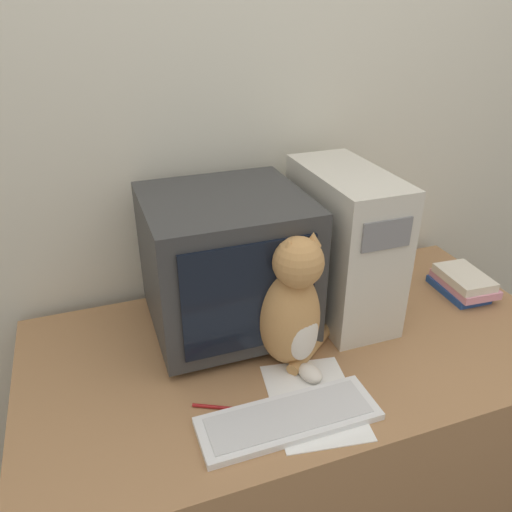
# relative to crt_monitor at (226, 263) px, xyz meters

# --- Properties ---
(wall_back) EXTENTS (7.00, 0.05, 2.50)m
(wall_back) POSITION_rel_crt_monitor_xyz_m (0.17, 0.30, 0.26)
(wall_back) COLOR beige
(wall_back) RESTS_ON ground_plane
(desk) EXTENTS (1.54, 0.79, 0.78)m
(desk) POSITION_rel_crt_monitor_xyz_m (0.17, -0.16, -0.60)
(desk) COLOR #9E7047
(desk) RESTS_ON ground_plane
(crt_monitor) EXTENTS (0.44, 0.42, 0.41)m
(crt_monitor) POSITION_rel_crt_monitor_xyz_m (0.00, 0.00, 0.00)
(crt_monitor) COLOR #333333
(crt_monitor) RESTS_ON desk
(computer_tower) EXTENTS (0.20, 0.42, 0.45)m
(computer_tower) POSITION_rel_crt_monitor_xyz_m (0.36, -0.02, 0.01)
(computer_tower) COLOR beige
(computer_tower) RESTS_ON desk
(keyboard) EXTENTS (0.43, 0.14, 0.02)m
(keyboard) POSITION_rel_crt_monitor_xyz_m (0.02, -0.42, -0.20)
(keyboard) COLOR silver
(keyboard) RESTS_ON desk
(cat) EXTENTS (0.28, 0.24, 0.38)m
(cat) POSITION_rel_crt_monitor_xyz_m (0.11, -0.22, -0.04)
(cat) COLOR #B7844C
(cat) RESTS_ON desk
(book_stack) EXTENTS (0.15, 0.21, 0.08)m
(book_stack) POSITION_rel_crt_monitor_xyz_m (0.79, -0.09, -0.17)
(book_stack) COLOR #234793
(book_stack) RESTS_ON desk
(pen) EXTENTS (0.12, 0.07, 0.01)m
(pen) POSITION_rel_crt_monitor_xyz_m (-0.12, -0.32, -0.21)
(pen) COLOR maroon
(pen) RESTS_ON desk
(paper_sheet) EXTENTS (0.25, 0.32, 0.00)m
(paper_sheet) POSITION_rel_crt_monitor_xyz_m (0.10, -0.38, -0.21)
(paper_sheet) COLOR white
(paper_sheet) RESTS_ON desk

